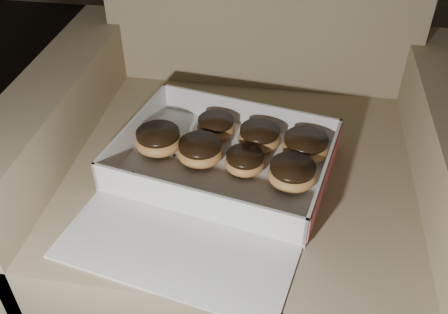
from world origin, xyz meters
TOP-DOWN VIEW (x-y plane):
  - armchair at (0.43, 0.55)m, footprint 0.95×0.80m
  - bakery_box at (0.39, 0.41)m, footprint 0.50×0.56m
  - donut_a at (0.25, 0.47)m, footprint 0.10×0.10m
  - donut_b at (0.46, 0.52)m, footprint 0.09×0.09m
  - donut_c at (0.35, 0.45)m, footprint 0.09×0.09m
  - donut_d at (0.44, 0.44)m, footprint 0.08×0.08m
  - donut_e at (0.56, 0.50)m, footprint 0.10×0.10m
  - donut_f at (0.36, 0.55)m, footprint 0.08×0.08m
  - donut_g at (0.53, 0.41)m, footprint 0.09×0.09m
  - crumb_a at (0.22, 0.39)m, footprint 0.01×0.01m
  - crumb_b at (0.29, 0.46)m, footprint 0.01×0.01m
  - crumb_c at (0.29, 0.34)m, footprint 0.01×0.01m
  - crumb_d at (0.33, 0.33)m, footprint 0.01×0.01m

SIDE VIEW (x-z plane):
  - armchair at x=0.43m, z-range -0.18..0.80m
  - crumb_a at x=0.22m, z-range 0.45..0.45m
  - crumb_b at x=0.29m, z-range 0.45..0.45m
  - crumb_c at x=0.29m, z-range 0.45..0.45m
  - crumb_d at x=0.33m, z-range 0.45..0.45m
  - bakery_box at x=0.39m, z-range 0.42..0.49m
  - donut_d at x=0.44m, z-range 0.45..0.49m
  - donut_f at x=0.36m, z-range 0.45..0.49m
  - donut_b at x=0.46m, z-range 0.45..0.50m
  - donut_c at x=0.35m, z-range 0.45..0.50m
  - donut_g at x=0.53m, z-range 0.45..0.50m
  - donut_e at x=0.56m, z-range 0.45..0.50m
  - donut_a at x=0.25m, z-range 0.45..0.50m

